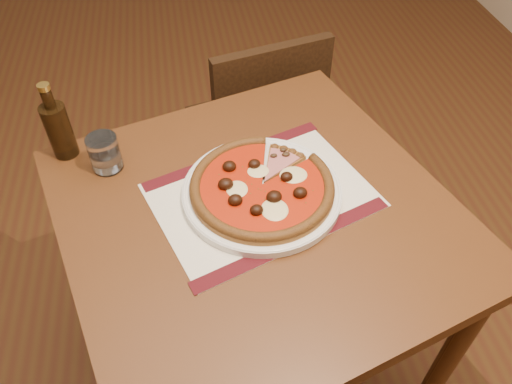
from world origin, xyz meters
TOP-DOWN VIEW (x-y plane):
  - table at (0.58, -0.70)m, footprint 0.99×0.99m
  - chair_far at (0.70, -0.06)m, footprint 0.46×0.46m
  - placemat at (0.60, -0.66)m, footprint 0.53×0.46m
  - plate at (0.60, -0.66)m, footprint 0.35×0.35m
  - pizza at (0.60, -0.66)m, footprint 0.31×0.31m
  - ham_slice at (0.66, -0.59)m, footprint 0.11×0.12m
  - water_glass at (0.26, -0.51)m, footprint 0.09×0.09m
  - bottle at (0.16, -0.45)m, footprint 0.06×0.06m

SIDE VIEW (x-z plane):
  - chair_far at x=0.70m, z-range 0.06..0.86m
  - table at x=0.58m, z-range 0.27..1.02m
  - placemat at x=0.60m, z-range 0.75..0.75m
  - plate at x=0.60m, z-range 0.75..0.77m
  - ham_slice at x=0.66m, z-range 0.77..0.79m
  - pizza at x=0.60m, z-range 0.76..0.80m
  - water_glass at x=0.26m, z-range 0.75..0.83m
  - bottle at x=0.16m, z-range 0.73..0.92m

